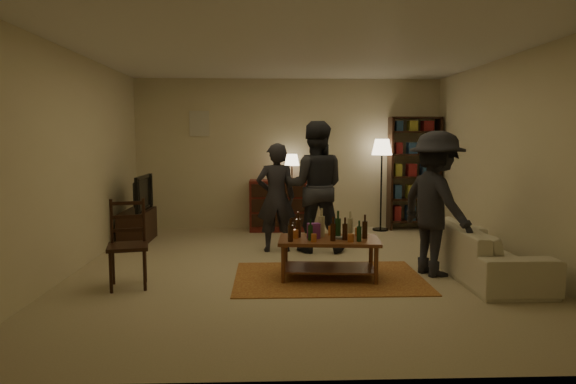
{
  "coord_description": "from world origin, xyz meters",
  "views": [
    {
      "loc": [
        -0.36,
        -6.33,
        1.65
      ],
      "look_at": [
        -0.12,
        0.1,
        0.97
      ],
      "focal_mm": 32.0,
      "sensor_mm": 36.0,
      "label": 1
    }
  ],
  "objects": [
    {
      "name": "floor",
      "position": [
        0.0,
        0.0,
        0.0
      ],
      "size": [
        6.0,
        6.0,
        0.0
      ],
      "primitive_type": "plane",
      "color": "#C6B793",
      "rests_on": "ground"
    },
    {
      "name": "room_shell",
      "position": [
        -0.65,
        2.98,
        1.81
      ],
      "size": [
        6.0,
        6.0,
        6.0
      ],
      "color": "beige",
      "rests_on": "ground"
    },
    {
      "name": "rug",
      "position": [
        0.34,
        -0.45,
        0.01
      ],
      "size": [
        2.2,
        1.5,
        0.01
      ],
      "primitive_type": "cube",
      "color": "brown",
      "rests_on": "ground"
    },
    {
      "name": "coffee_table",
      "position": [
        0.33,
        -0.45,
        0.42
      ],
      "size": [
        1.21,
        0.73,
        0.81
      ],
      "rotation": [
        0.0,
        0.0,
        -0.09
      ],
      "color": "brown",
      "rests_on": "ground"
    },
    {
      "name": "dining_chair",
      "position": [
        -1.92,
        -0.68,
        0.52
      ],
      "size": [
        0.51,
        0.51,
        0.99
      ],
      "rotation": [
        0.0,
        0.0,
        0.22
      ],
      "color": "black",
      "rests_on": "ground"
    },
    {
      "name": "tv_stand",
      "position": [
        -2.44,
        1.8,
        0.38
      ],
      "size": [
        0.4,
        1.0,
        1.06
      ],
      "color": "black",
      "rests_on": "ground"
    },
    {
      "name": "dresser",
      "position": [
        -0.19,
        2.71,
        0.48
      ],
      "size": [
        1.0,
        0.5,
        1.36
      ],
      "color": "maroon",
      "rests_on": "ground"
    },
    {
      "name": "bookshelf",
      "position": [
        2.25,
        2.78,
        1.03
      ],
      "size": [
        0.9,
        0.34,
        2.02
      ],
      "color": "black",
      "rests_on": "ground"
    },
    {
      "name": "floor_lamp",
      "position": [
        1.63,
        2.65,
        1.37
      ],
      "size": [
        0.36,
        0.36,
        1.63
      ],
      "color": "black",
      "rests_on": "ground"
    },
    {
      "name": "sofa",
      "position": [
        2.2,
        -0.4,
        0.3
      ],
      "size": [
        0.81,
        2.08,
        0.61
      ],
      "primitive_type": "imported",
      "rotation": [
        0.0,
        0.0,
        1.57
      ],
      "color": "beige",
      "rests_on": "ground"
    },
    {
      "name": "person_left",
      "position": [
        -0.26,
        1.04,
        0.79
      ],
      "size": [
        0.61,
        0.44,
        1.57
      ],
      "primitive_type": "imported",
      "rotation": [
        0.0,
        0.0,
        3.26
      ],
      "color": "#26252C",
      "rests_on": "ground"
    },
    {
      "name": "person_right",
      "position": [
        0.3,
        1.02,
        0.94
      ],
      "size": [
        0.98,
        0.79,
        1.88
      ],
      "primitive_type": "imported",
      "rotation": [
        0.0,
        0.0,
        3.05
      ],
      "color": "#27282F",
      "rests_on": "ground"
    },
    {
      "name": "person_by_sofa",
      "position": [
        1.63,
        -0.33,
        0.86
      ],
      "size": [
        1.01,
        1.27,
        1.73
      ],
      "primitive_type": "imported",
      "rotation": [
        0.0,
        0.0,
        1.95
      ],
      "color": "#212228",
      "rests_on": "ground"
    }
  ]
}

